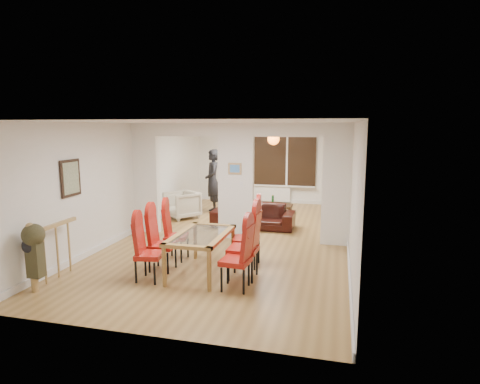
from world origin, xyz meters
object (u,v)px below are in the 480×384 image
at_px(dining_table, 201,253).
at_px(sofa, 253,216).
at_px(television, 327,207).
at_px(dining_chair_rc, 246,235).
at_px(bottle, 273,199).
at_px(dining_chair_ra, 235,256).
at_px(person, 213,181).
at_px(dining_chair_la, 149,250).
at_px(dining_chair_rb, 243,244).
at_px(armchair, 182,205).
at_px(bowl, 280,205).
at_px(coffee_table, 273,209).
at_px(dining_chair_lb, 162,241).
at_px(dining_chair_lc, 176,233).

xyz_separation_m(dining_table, sofa, (0.19, 3.36, -0.05)).
relative_size(sofa, television, 1.96).
relative_size(dining_chair_rc, bottle, 4.30).
bearing_deg(television, sofa, 115.22).
height_order(dining_chair_ra, person, person).
height_order(dining_table, dining_chair_la, dining_chair_la).
relative_size(dining_chair_ra, person, 0.58).
height_order(dining_chair_rb, dining_chair_rc, dining_chair_rb).
height_order(dining_table, armchair, armchair).
relative_size(person, bowl, 9.29).
relative_size(dining_chair_ra, coffee_table, 0.97).
bearing_deg(dining_chair_la, dining_chair_rc, 27.97).
distance_m(armchair, coffee_table, 2.66).
bearing_deg(dining_chair_rc, armchair, 120.89).
bearing_deg(dining_chair_lb, sofa, 69.19).
bearing_deg(dining_chair_lc, bottle, 65.01).
bearing_deg(dining_chair_ra, person, 116.40).
bearing_deg(armchair, dining_chair_la, -35.88).
bearing_deg(dining_chair_rb, armchair, 125.32).
bearing_deg(dining_chair_rb, bottle, 94.97).
bearing_deg(television, coffee_table, 64.91).
xyz_separation_m(television, coffee_table, (-1.55, 0.29, -0.17)).
bearing_deg(dining_chair_rc, dining_chair_la, -149.30).
distance_m(dining_chair_lc, dining_chair_rb, 1.60).
height_order(sofa, bowl, sofa).
bearing_deg(bottle, armchair, -150.00).
relative_size(sofa, armchair, 2.53).
relative_size(dining_chair_lc, dining_chair_rc, 0.89).
height_order(dining_chair_la, armchair, dining_chair_la).
xyz_separation_m(dining_chair_lc, television, (2.67, 4.26, -0.22)).
xyz_separation_m(dining_chair_rb, bottle, (-0.37, 5.28, -0.20)).
distance_m(dining_chair_ra, bowl, 5.58).
height_order(television, coffee_table, television).
relative_size(person, coffee_table, 1.67).
xyz_separation_m(armchair, coffee_table, (2.35, 1.23, -0.24)).
height_order(dining_chair_lb, bottle, dining_chair_lb).
height_order(dining_chair_ra, television, dining_chair_ra).
distance_m(television, bowl, 1.35).
bearing_deg(bottle, dining_table, -94.14).
bearing_deg(dining_chair_ra, dining_table, 150.09).
xyz_separation_m(dining_chair_lc, bowl, (1.34, 4.47, -0.24)).
relative_size(dining_table, dining_chair_la, 1.47).
relative_size(dining_chair_rb, coffee_table, 1.06).
bearing_deg(bowl, dining_chair_la, -103.59).
xyz_separation_m(dining_chair_lc, dining_chair_ra, (1.46, -1.10, 0.02)).
relative_size(dining_table, dining_chair_rc, 1.29).
relative_size(dining_chair_la, coffee_table, 0.92).
bearing_deg(dining_chair_rc, sofa, 92.50).
height_order(dining_table, dining_chair_rc, dining_chair_rc).
distance_m(dining_chair_ra, dining_chair_rc, 1.09).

